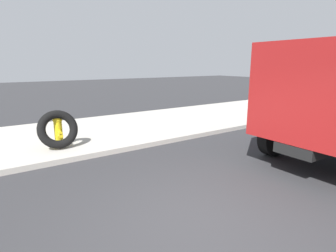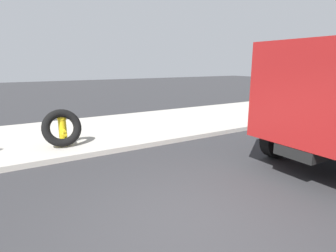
% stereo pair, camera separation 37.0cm
% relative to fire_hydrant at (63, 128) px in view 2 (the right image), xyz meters
% --- Properties ---
extents(ground_plane, '(80.00, 80.00, 0.00)m').
position_rel_fire_hydrant_xyz_m(ground_plane, '(0.91, -5.17, -0.64)').
color(ground_plane, '#2D2D30').
extents(sidewalk_curb, '(36.00, 5.00, 0.15)m').
position_rel_fire_hydrant_xyz_m(sidewalk_curb, '(0.91, 1.33, -0.57)').
color(sidewalk_curb, '#ADA89E').
rests_on(sidewalk_curb, ground).
extents(fire_hydrant, '(0.26, 0.59, 0.93)m').
position_rel_fire_hydrant_xyz_m(fire_hydrant, '(0.00, 0.00, 0.00)').
color(fire_hydrant, yellow).
rests_on(fire_hydrant, sidewalk_curb).
extents(loose_tire, '(1.13, 0.62, 1.12)m').
position_rel_fire_hydrant_xyz_m(loose_tire, '(-0.05, -0.20, 0.06)').
color(loose_tire, black).
rests_on(loose_tire, sidewalk_curb).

